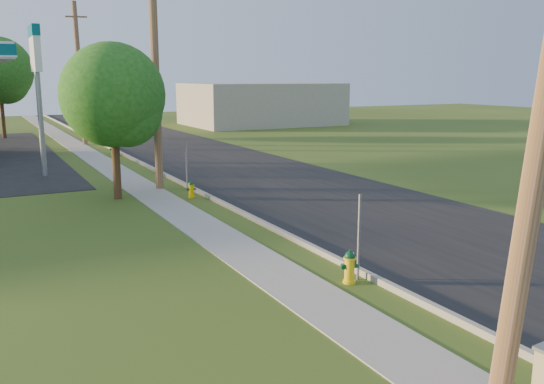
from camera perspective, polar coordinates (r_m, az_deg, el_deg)
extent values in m
plane|color=#344C17|center=(10.52, 21.28, -15.23)|extent=(140.00, 140.00, 0.00)
cube|color=black|center=(20.44, 8.65, -1.71)|extent=(8.00, 120.00, 0.02)
cube|color=gray|center=(18.40, -1.49, -2.82)|extent=(0.15, 120.00, 0.15)
cube|color=gray|center=(17.75, -6.58, -3.63)|extent=(1.50, 120.00, 0.03)
cylinder|color=brown|center=(24.01, -11.48, 11.88)|extent=(0.32, 0.32, 9.80)
cylinder|color=brown|center=(41.60, -18.52, 10.98)|extent=(0.49, 0.32, 9.50)
cube|color=brown|center=(41.78, -18.85, 16.12)|extent=(1.40, 0.10, 0.12)
cube|color=gray|center=(13.22, 8.61, -4.47)|extent=(0.05, 0.04, 2.00)
cube|color=gray|center=(23.58, -8.45, 2.48)|extent=(0.05, 0.04, 2.00)
cube|color=gray|center=(35.26, -14.99, 5.11)|extent=(0.05, 0.04, 2.00)
cylinder|color=gray|center=(28.77, -21.92, 6.37)|extent=(0.24, 0.24, 5.00)
cube|color=silver|center=(28.72, -22.41, 12.93)|extent=(0.30, 2.00, 2.00)
cube|color=#02515D|center=(28.76, -22.54, 14.52)|extent=(0.34, 2.04, 0.50)
cube|color=gray|center=(57.04, -1.08, 8.71)|extent=(14.00, 10.00, 4.00)
cylinder|color=#3C2616|center=(22.53, -15.19, 3.11)|extent=(0.30, 0.30, 3.02)
sphere|color=#175412|center=(22.33, -15.51, 9.25)|extent=(3.87, 3.87, 3.87)
sphere|color=#175412|center=(22.15, -14.25, 7.74)|extent=(2.66, 2.66, 2.66)
cylinder|color=#3C2616|center=(48.56, -25.15, 7.15)|extent=(0.30, 0.30, 3.90)
sphere|color=#175412|center=(48.21, -24.89, 9.94)|extent=(3.43, 3.43, 3.43)
cylinder|color=yellow|center=(13.27, 7.65, -8.78)|extent=(0.29, 0.29, 0.06)
cylinder|color=yellow|center=(13.18, 7.68, -7.64)|extent=(0.23, 0.23, 0.62)
cylinder|color=yellow|center=(13.09, 7.71, -6.52)|extent=(0.29, 0.29, 0.04)
sphere|color=#0A3C1D|center=(13.08, 7.72, -6.35)|extent=(0.24, 0.24, 0.24)
cylinder|color=#0A3C1D|center=(13.04, 7.73, -5.83)|extent=(0.05, 0.05, 0.06)
cylinder|color=#0A3C1D|center=(13.02, 7.85, -7.50)|extent=(0.15, 0.16, 0.11)
cylinder|color=#0A3C1D|center=(13.11, 7.07, -7.33)|extent=(0.13, 0.12, 0.09)
cylinder|color=#0A3C1D|center=(13.19, 8.30, -7.26)|extent=(0.13, 0.12, 0.09)
cylinder|color=#E0B201|center=(22.40, -7.98, -0.50)|extent=(0.25, 0.25, 0.05)
cylinder|color=#E0B201|center=(22.35, -7.99, 0.11)|extent=(0.20, 0.20, 0.54)
cylinder|color=#E0B201|center=(22.31, -8.01, 0.69)|extent=(0.25, 0.25, 0.04)
sphere|color=#0A3C13|center=(22.30, -8.01, 0.78)|extent=(0.21, 0.21, 0.21)
cylinder|color=#0A3C13|center=(22.29, -8.02, 1.06)|extent=(0.04, 0.04, 0.05)
cylinder|color=#0A3C13|center=(22.22, -7.98, 0.23)|extent=(0.13, 0.13, 0.10)
cylinder|color=#0A3C13|center=(22.34, -8.32, 0.28)|extent=(0.11, 0.10, 0.08)
cylinder|color=#0A3C13|center=(22.35, -7.68, 0.30)|extent=(0.11, 0.10, 0.08)
cylinder|color=#DEB009|center=(35.53, -15.46, 3.55)|extent=(0.27, 0.27, 0.06)
cylinder|color=#DEB009|center=(35.50, -15.48, 3.97)|extent=(0.21, 0.21, 0.58)
cylinder|color=#DEB009|center=(35.47, -15.51, 4.37)|extent=(0.27, 0.27, 0.04)
sphere|color=#0F3D18|center=(35.46, -15.51, 4.43)|extent=(0.22, 0.22, 0.22)
cylinder|color=#0F3D18|center=(35.45, -15.52, 4.62)|extent=(0.05, 0.05, 0.06)
cylinder|color=#0F3D18|center=(35.36, -15.44, 4.07)|extent=(0.11, 0.12, 0.11)
cylinder|color=#0F3D18|center=(35.46, -15.70, 4.07)|extent=(0.10, 0.09, 0.09)
cylinder|color=#0F3D18|center=(35.52, -15.28, 4.11)|extent=(0.10, 0.09, 0.09)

